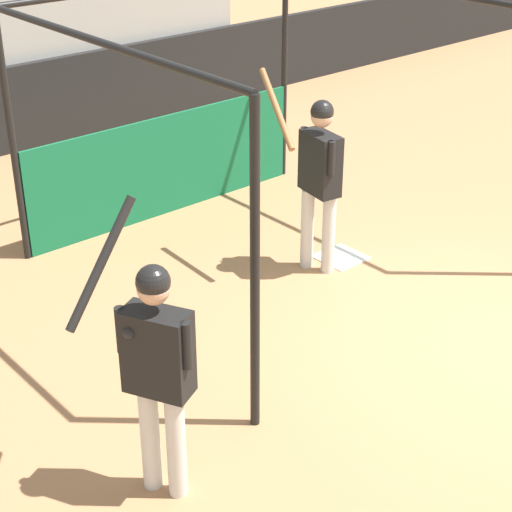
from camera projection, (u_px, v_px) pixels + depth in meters
The scene contains 7 objects.
ground_plane at pixel (500, 347), 7.36m from camera, with size 60.00×60.00×0.00m, color #A8754C.
outfield_wall at pixel (69, 97), 11.93m from camera, with size 24.00×0.12×1.16m.
bleacher_section at pixel (7, 18), 12.66m from camera, with size 5.95×3.20×2.84m.
batting_cage at pixel (201, 132), 8.93m from camera, with size 3.65×3.67×2.57m.
home_plate at pixel (341, 257), 8.84m from camera, with size 0.44×0.44×0.02m.
player_batter at pixel (319, 170), 8.16m from camera, with size 0.59×0.97×1.94m.
player_waiting at pixel (156, 362), 5.34m from camera, with size 0.63×0.63×2.03m.
Camera 1 is at (-5.64, -3.30, 4.06)m, focal length 60.00 mm.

